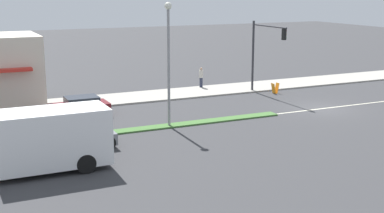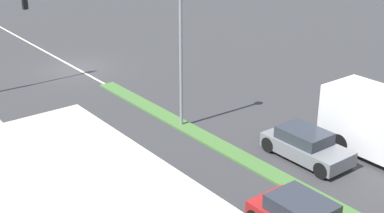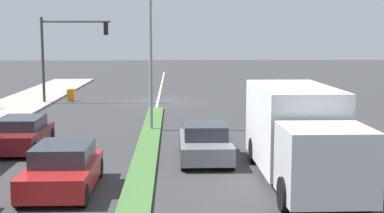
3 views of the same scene
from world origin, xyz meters
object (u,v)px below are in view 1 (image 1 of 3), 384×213
(traffic_signal_main, at_px, (263,45))
(warning_aframe_sign, at_px, (275,88))
(pedestrian, at_px, (201,77))
(sedan_maroon, at_px, (80,107))
(street_lamp, at_px, (168,48))
(suv_grey, at_px, (78,137))
(delivery_truck, at_px, (32,142))

(traffic_signal_main, distance_m, warning_aframe_sign, 3.67)
(pedestrian, distance_m, sedan_maroon, 12.78)
(street_lamp, xyz_separation_m, suv_grey, (-2.20, 6.12, -4.13))
(delivery_truck, bearing_deg, sedan_maroon, -24.43)
(traffic_signal_main, height_order, pedestrian, traffic_signal_main)
(suv_grey, bearing_deg, warning_aframe_sign, -65.26)
(street_lamp, bearing_deg, sedan_maroon, 40.48)
(traffic_signal_main, distance_m, pedestrian, 6.13)
(street_lamp, distance_m, delivery_truck, 10.66)
(traffic_signal_main, height_order, warning_aframe_sign, traffic_signal_main)
(street_lamp, height_order, pedestrian, street_lamp)
(traffic_signal_main, xyz_separation_m, delivery_truck, (-11.12, 19.32, -2.43))
(pedestrian, xyz_separation_m, warning_aframe_sign, (-4.44, -4.41, -0.57))
(warning_aframe_sign, xyz_separation_m, sedan_maroon, (-1.01, 15.97, 0.21))
(street_lamp, xyz_separation_m, warning_aframe_sign, (6.01, -11.70, -4.35))
(street_lamp, distance_m, warning_aframe_sign, 13.86)
(traffic_signal_main, height_order, sedan_maroon, traffic_signal_main)
(pedestrian, relative_size, suv_grey, 0.42)
(sedan_maroon, relative_size, suv_grey, 0.97)
(warning_aframe_sign, bearing_deg, street_lamp, 117.20)
(pedestrian, bearing_deg, suv_grey, 133.32)
(sedan_maroon, bearing_deg, suv_grey, 165.54)
(warning_aframe_sign, distance_m, delivery_truck, 23.30)
(traffic_signal_main, bearing_deg, delivery_truck, 119.93)
(delivery_truck, height_order, suv_grey, delivery_truck)
(traffic_signal_main, bearing_deg, street_lamp, 120.22)
(delivery_truck, bearing_deg, warning_aframe_sign, -61.77)
(pedestrian, bearing_deg, warning_aframe_sign, -135.18)
(traffic_signal_main, relative_size, delivery_truck, 0.75)
(pedestrian, relative_size, warning_aframe_sign, 1.99)
(warning_aframe_sign, height_order, delivery_truck, delivery_truck)
(pedestrian, height_order, sedan_maroon, pedestrian)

